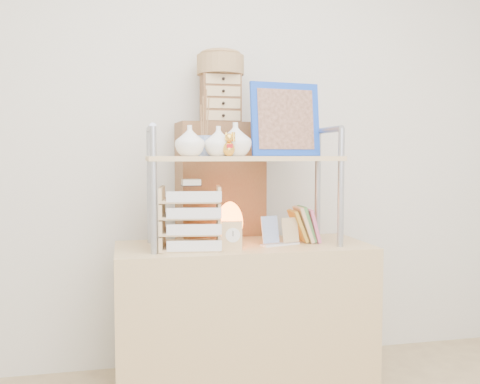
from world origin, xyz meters
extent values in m
cube|color=silver|center=(0.00, 1.70, 1.30)|extent=(3.40, 0.02, 2.60)
cube|color=tan|center=(0.00, 1.20, 0.38)|extent=(1.20, 0.50, 0.75)
cube|color=brown|center=(-0.05, 1.57, 0.68)|extent=(0.47, 0.27, 1.35)
cylinder|color=#989BA6|center=(-0.43, 1.05, 1.02)|extent=(0.03, 0.03, 0.55)
cylinder|color=#989BA6|center=(-0.43, 1.35, 1.02)|extent=(0.03, 0.03, 0.55)
cylinder|color=#989BA6|center=(-0.43, 1.20, 1.30)|extent=(0.03, 0.30, 0.03)
cylinder|color=#989BA6|center=(0.43, 1.05, 1.02)|extent=(0.03, 0.03, 0.55)
cylinder|color=#989BA6|center=(0.43, 1.35, 1.02)|extent=(0.03, 0.03, 0.55)
cylinder|color=#989BA6|center=(0.43, 1.20, 1.30)|extent=(0.03, 0.30, 0.03)
cube|color=tan|center=(0.00, 1.20, 1.16)|extent=(0.90, 0.34, 0.02)
imported|color=white|center=(-0.26, 1.18, 1.24)|extent=(0.14, 0.14, 0.14)
imported|color=white|center=(-0.12, 1.20, 1.24)|extent=(0.13, 0.13, 0.14)
imported|color=white|center=(-0.03, 1.22, 1.25)|extent=(0.15, 0.15, 0.16)
cylinder|color=#254FA1|center=(-0.17, 1.32, 1.22)|extent=(0.07, 0.07, 0.10)
cube|color=blue|center=(0.24, 1.30, 1.35)|extent=(0.37, 0.10, 0.37)
cube|color=#503024|center=(0.24, 1.29, 1.35)|extent=(0.30, 0.07, 0.30)
cube|color=#D15B86|center=(0.34, 1.20, 0.83)|extent=(0.06, 0.12, 0.17)
cube|color=#56984C|center=(0.32, 1.22, 0.83)|extent=(0.07, 0.12, 0.17)
cube|color=tan|center=(0.30, 1.20, 0.83)|extent=(0.07, 0.13, 0.17)
cube|color=gold|center=(0.28, 1.22, 0.83)|extent=(0.08, 0.14, 0.16)
cube|color=tan|center=(-0.26, 1.16, 0.76)|extent=(0.29, 0.27, 0.01)
cube|color=white|center=(-0.26, 1.04, 0.78)|extent=(0.24, 0.04, 0.05)
cube|color=tan|center=(-0.26, 1.16, 0.83)|extent=(0.29, 0.27, 0.01)
cube|color=white|center=(-0.26, 1.04, 0.85)|extent=(0.24, 0.04, 0.05)
cube|color=tan|center=(-0.26, 1.16, 0.90)|extent=(0.29, 0.27, 0.01)
cube|color=white|center=(-0.26, 1.04, 0.92)|extent=(0.24, 0.04, 0.05)
cube|color=tan|center=(-0.26, 1.16, 0.97)|extent=(0.29, 0.27, 0.01)
cube|color=white|center=(-0.26, 1.04, 1.00)|extent=(0.24, 0.04, 0.05)
cube|color=beige|center=(-0.26, 1.14, 1.05)|extent=(0.08, 0.08, 0.03)
cylinder|color=brown|center=(-0.06, 1.21, 0.76)|extent=(0.12, 0.12, 0.03)
ellipsoid|color=orange|center=(-0.06, 1.21, 0.87)|extent=(0.14, 0.13, 0.18)
cube|color=tan|center=(-0.08, 1.07, 0.82)|extent=(0.10, 0.06, 0.13)
cylinder|color=white|center=(-0.08, 1.05, 0.82)|extent=(0.06, 0.02, 0.07)
cube|color=white|center=(0.17, 1.15, 0.75)|extent=(0.20, 0.11, 0.01)
cube|color=#214497|center=(0.12, 1.16, 0.82)|extent=(0.09, 0.05, 0.13)
cube|color=tan|center=(0.22, 1.16, 0.82)|extent=(0.09, 0.05, 0.12)
cube|color=brown|center=(-0.05, 1.55, 1.48)|extent=(0.20, 0.15, 0.25)
cube|color=tan|center=(-0.05, 1.47, 1.38)|extent=(0.18, 0.01, 0.05)
cube|color=tan|center=(-0.05, 1.47, 1.44)|extent=(0.18, 0.01, 0.05)
cube|color=tan|center=(-0.05, 1.47, 1.51)|extent=(0.18, 0.01, 0.05)
cube|color=tan|center=(-0.05, 1.47, 1.57)|extent=(0.18, 0.01, 0.05)
cylinder|color=olive|center=(-0.05, 1.55, 1.65)|extent=(0.25, 0.25, 0.10)
camera|label=1|loc=(-0.56, -1.26, 1.18)|focal=40.00mm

